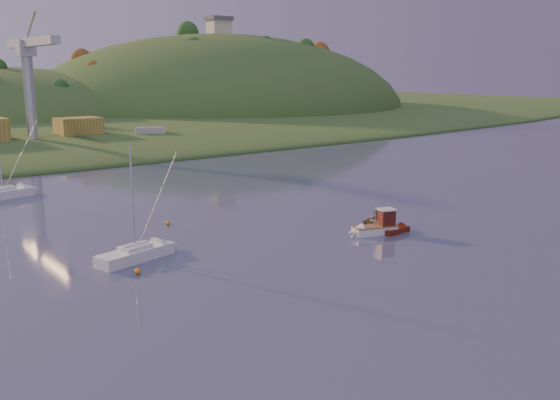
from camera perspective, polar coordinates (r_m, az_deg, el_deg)
hill_right at (r=245.33m, az=-5.44°, el=7.86°), size 150.00×130.00×60.00m
hilltop_house at (r=245.35m, az=-5.60°, el=15.66°), size 9.00×7.00×6.45m
wharf at (r=140.72m, az=-20.64°, el=4.75°), size 42.00×16.00×2.40m
shed_east at (r=144.82m, az=-17.94°, el=6.39°), size 9.00×7.00×4.00m
dock_crane at (r=135.56m, az=-21.90°, el=11.20°), size 3.20×28.00×20.30m
fishing_boat at (r=64.78m, az=8.40°, el=-2.49°), size 5.67×3.22×3.45m
sailboat_near at (r=57.07m, az=-13.09°, el=-4.72°), size 7.69×3.93×10.23m
sailboat_far at (r=89.93m, az=-24.03°, el=0.58°), size 8.24×4.27×10.96m
canoe at (r=69.65m, az=8.73°, el=-1.84°), size 3.91×3.13×0.72m
paddler at (r=69.56m, az=8.74°, el=-1.53°), size 0.46×0.61×1.50m
red_tender at (r=66.54m, az=10.89°, el=-2.63°), size 4.00×1.60×1.33m
work_vessel at (r=145.17m, az=-11.72°, el=5.54°), size 16.42×11.11×3.98m
buoy_1 at (r=70.84m, az=8.40°, el=-1.69°), size 0.50×0.50×0.50m
buoy_3 at (r=69.19m, az=-10.22°, el=-2.07°), size 0.50×0.50×0.50m
buoy_4 at (r=53.32m, az=-12.88°, el=-6.38°), size 0.50×0.50×0.50m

